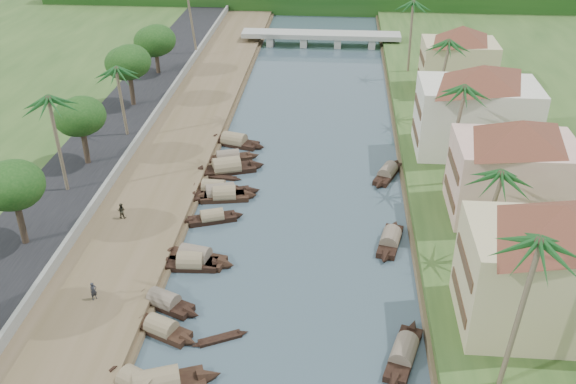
{
  "coord_description": "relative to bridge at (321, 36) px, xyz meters",
  "views": [
    {
      "loc": [
        3.29,
        -40.71,
        33.5
      ],
      "look_at": [
        -1.23,
        14.94,
        2.0
      ],
      "focal_mm": 40.0,
      "sensor_mm": 36.0,
      "label": 1
    }
  ],
  "objects": [
    {
      "name": "sampan_13",
      "position": [
        -9.01,
        -42.3,
        -1.3
      ],
      "size": [
        8.47,
        4.14,
        2.27
      ],
      "rotation": [
        0.0,
        0.0,
        -0.3
      ],
      "color": "black",
      "rests_on": "ground"
    },
    {
      "name": "tree_5",
      "position": [
        -24.0,
        -20.66,
        4.53
      ],
      "size": [
        5.52,
        5.52,
        7.19
      ],
      "color": "#473428",
      "rests_on": "ground"
    },
    {
      "name": "sampan_14",
      "position": [
        8.85,
        -77.37,
        -1.31
      ],
      "size": [
        3.81,
        8.16,
        1.99
      ],
      "rotation": [
        0.0,
        0.0,
        1.27
      ],
      "color": "black",
      "rests_on": "ground"
    },
    {
      "name": "palm_7",
      "position": [
        14.0,
        -16.22,
        9.7
      ],
      "size": [
        3.2,
        3.2,
        12.03
      ],
      "color": "#72644C",
      "rests_on": "ground"
    },
    {
      "name": "sampan_11",
      "position": [
        -8.78,
        -49.41,
        -1.3
      ],
      "size": [
        9.14,
        4.87,
        2.54
      ],
      "rotation": [
        0.0,
        0.0,
        0.34
      ],
      "color": "black",
      "rests_on": "ground"
    },
    {
      "name": "palm_6",
      "position": [
        -22.0,
        -43.29,
        7.76
      ],
      "size": [
        3.2,
        3.2,
        9.82
      ],
      "color": "#72644C",
      "rests_on": "ground"
    },
    {
      "name": "tree_6",
      "position": [
        24.0,
        -42.04,
        4.59
      ],
      "size": [
        4.28,
        4.28,
        6.98
      ],
      "color": "#473428",
      "rests_on": "ground"
    },
    {
      "name": "palm_1",
      "position": [
        16.0,
        -66.02,
        7.71
      ],
      "size": [
        3.2,
        3.2,
        9.96
      ],
      "color": "#72644C",
      "rests_on": "ground"
    },
    {
      "name": "sampan_5",
      "position": [
        -8.96,
        -67.62,
        -1.31
      ],
      "size": [
        6.69,
        2.03,
        2.14
      ],
      "rotation": [
        0.0,
        0.0,
        0.04
      ],
      "color": "black",
      "rests_on": "ground"
    },
    {
      "name": "sampan_7",
      "position": [
        -8.46,
        -60.0,
        -1.32
      ],
      "size": [
        6.58,
        3.46,
        1.8
      ],
      "rotation": [
        0.0,
        0.0,
        0.35
      ],
      "color": "black",
      "rests_on": "ground"
    },
    {
      "name": "tree_2",
      "position": [
        -24.0,
        -66.99,
        5.42
      ],
      "size": [
        5.15,
        5.15,
        7.95
      ],
      "color": "#473428",
      "rests_on": "ground"
    },
    {
      "name": "sampan_15",
      "position": [
        8.73,
        -62.57,
        -1.31
      ],
      "size": [
        3.13,
        7.55,
        2.01
      ],
      "rotation": [
        0.0,
        0.0,
        1.34
      ],
      "color": "black",
      "rests_on": "ground"
    },
    {
      "name": "right_bank",
      "position": [
        19.0,
        -52.0,
        -1.12
      ],
      "size": [
        16.0,
        180.0,
        1.2
      ],
      "primitive_type": "cube",
      "color": "#2C4A1D",
      "rests_on": "ground"
    },
    {
      "name": "building_mid",
      "position": [
        19.99,
        -58.0,
        4.41
      ],
      "size": [
        14.11,
        14.11,
        9.7
      ],
      "color": "beige",
      "rests_on": "right_bank"
    },
    {
      "name": "sampan_16",
      "position": [
        9.2,
        -49.06,
        -1.32
      ],
      "size": [
        4.13,
        7.61,
        1.91
      ],
      "rotation": [
        0.0,
        0.0,
        1.19
      ],
      "color": "black",
      "rests_on": "ground"
    },
    {
      "name": "road",
      "position": [
        -24.5,
        -52.0,
        -1.02
      ],
      "size": [
        8.0,
        180.0,
        1.4
      ],
      "primitive_type": "cube",
      "color": "black",
      "rests_on": "ground"
    },
    {
      "name": "palm_3",
      "position": [
        16.0,
        -34.62,
        9.25
      ],
      "size": [
        3.2,
        3.2,
        11.55
      ],
      "color": "#72644C",
      "rests_on": "ground"
    },
    {
      "name": "palm_5",
      "position": [
        -24.0,
        -57.23,
        9.4
      ],
      "size": [
        3.2,
        3.2,
        11.51
      ],
      "color": "#72644C",
      "rests_on": "ground"
    },
    {
      "name": "sampan_3",
      "position": [
        -9.97,
        -73.05,
        -1.31
      ],
      "size": [
        7.05,
        4.19,
        1.94
      ],
      "rotation": [
        0.0,
        0.0,
        -0.42
      ],
      "color": "black",
      "rests_on": "ground"
    },
    {
      "name": "sampan_4",
      "position": [
        -9.35,
        -76.21,
        -1.31
      ],
      "size": [
        6.64,
        4.02,
        1.93
      ],
      "rotation": [
        0.0,
        0.0,
        -0.42
      ],
      "color": "black",
      "rests_on": "ground"
    },
    {
      "name": "retaining_wall",
      "position": [
        -20.2,
        -52.0,
        -0.37
      ],
      "size": [
        0.4,
        180.0,
        1.1
      ],
      "primitive_type": "cube",
      "color": "gray",
      "rests_on": "left_bank"
    },
    {
      "name": "canoe_2",
      "position": [
        -9.17,
        -51.1,
        -1.62
      ],
      "size": [
        4.88,
        1.21,
        0.7
      ],
      "rotation": [
        0.0,
        0.0,
        -0.11
      ],
      "color": "black",
      "rests_on": "ground"
    },
    {
      "name": "sampan_10",
      "position": [
        -9.39,
        -54.15,
        -1.31
      ],
      "size": [
        7.05,
        1.9,
        1.96
      ],
      "rotation": [
        0.0,
        0.0,
        -0.05
      ],
      "color": "black",
      "rests_on": "ground"
    },
    {
      "name": "tree_4",
      "position": [
        -24.0,
        -33.7,
        5.42
      ],
      "size": [
        5.35,
        5.35,
        8.03
      ],
      "color": "#473428",
      "rests_on": "ground"
    },
    {
      "name": "sampan_8",
      "position": [
        -7.99,
        -55.58,
        -1.31
      ],
      "size": [
        7.17,
        2.83,
        2.18
      ],
      "rotation": [
        0.0,
        0.0,
        0.17
      ],
      "color": "black",
      "rests_on": "ground"
    },
    {
      "name": "sampan_6",
      "position": [
        -8.73,
        -66.79,
        -1.3
      ],
      "size": [
        7.9,
        3.38,
        2.29
      ],
      "rotation": [
        0.0,
        0.0,
        -0.22
      ],
      "color": "black",
      "rests_on": "ground"
    },
    {
      "name": "person_far",
      "position": [
        -17.01,
        -61.29,
        -0.13
      ],
      "size": [
        0.8,
        0.64,
        1.59
      ],
      "primitive_type": "imported",
      "rotation": [
        0.0,
        0.0,
        3.1
      ],
      "color": "#2F2D21",
      "rests_on": "left_bank"
    },
    {
      "name": "ground",
      "position": [
        -0.0,
        -72.0,
        -1.72
      ],
      "size": [
        220.0,
        220.0,
        0.0
      ],
      "primitive_type": "plane",
      "color": "#384A54",
      "rests_on": "ground"
    },
    {
      "name": "building_far",
      "position": [
        18.99,
        -44.0,
        4.66
      ],
      "size": [
        15.59,
        15.59,
        10.2
      ],
      "color": "silver",
      "rests_on": "right_bank"
    },
    {
      "name": "tree_3",
      "position": [
        -24.0,
        -51.13,
        5.11
      ],
      "size": [
        5.03,
        5.03,
        7.59
      ],
      "color": "#473428",
      "rests_on": "ground"
    },
    {
      "name": "bridge",
      "position": [
        0.0,
        0.0,
        0.0
      ],
      "size": [
        28.0,
        4.0,
        2.4
      ],
      "color": "#9C9C92",
      "rests_on": "ground"
    },
    {
      "name": "sampan_12",
      "position": [
        -9.07,
        -46.7,
        -1.32
      ],
      "size": [
        7.66,
        3.66,
        1.86
      ],
      "rotation": [
        0.0,
        0.0,
        0.32
      ],
      "color": "black",
      "rests_on": "ground"
    },
    {
      "name": "left_bank",
      "position": [
        -16.0,
        -52.0,
        -1.32
      ],
      "size": [
        10.0,
        180.0,
        0.8
      ],
      "primitive_type": "cube",
      "color": "brown",
      "rests_on": "ground"
    },
    {
      "name": "canoe_1",
      "position": [
        -4.79,
        -76.61,
        -1.62
      ],
      "size": [
        4.38,
        2.65,
        0.73
      ],
      "rotation": [
        0.0,
        0.0,
        0.46
      ],
      "color": "black",
      "rests_on": "ground"
    },
    {
      "name": "sampan_9",
      "position": [
        -8.48,
        -55.16,
        -1.31
      ],
      "size": [
        8.84,
        4.16,
        2.21
      ],
      "rotation": [
        0.0,
        0.0,
        0.3
      ],
      "color": "black",
      "rests_on": "ground"
    },
    {
      "name": "building_distant",
      "position": [
        19.99,
        -24.0,
        4.16
      ],
      "size": [
        12.62,
        12.62,
        9.2
      ],
      "color": "tan",
      "rests_on": "right_bank"
    },
    {
      "name": "palm_2",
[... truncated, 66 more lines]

